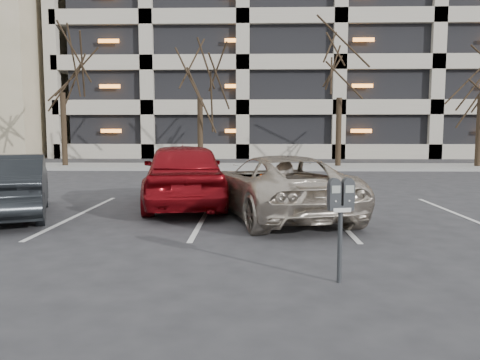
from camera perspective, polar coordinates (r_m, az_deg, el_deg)
ground at (r=8.03m, az=4.12°, el=-7.27°), size 140.00×140.00×0.00m
sidewalk at (r=23.88m, az=2.35°, el=1.63°), size 80.00×4.00×0.12m
stall_lines at (r=10.32m, az=-4.28°, el=-4.28°), size 16.90×5.20×0.00m
parking_garage at (r=44.08m, az=18.41°, el=15.30°), size 52.00×20.00×19.00m
tree_a at (r=26.04m, az=-21.01°, el=15.01°), size 3.73×3.73×8.48m
tree_b at (r=24.26m, az=-4.95°, el=14.96°), size 3.45×3.45×7.84m
tree_c at (r=24.51m, az=12.12°, el=14.78°), size 3.45×3.45×7.85m
parking_meter at (r=5.72m, az=12.18°, el=-2.94°), size 0.34×0.18×1.25m
suv_silver at (r=10.12m, az=4.61°, el=-0.72°), size 3.41×5.21×1.34m
car_red at (r=11.43m, az=-6.94°, el=0.72°), size 2.68×4.98×1.61m
car_dark at (r=11.14m, az=-26.26°, el=-0.64°), size 2.91×4.34×1.35m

